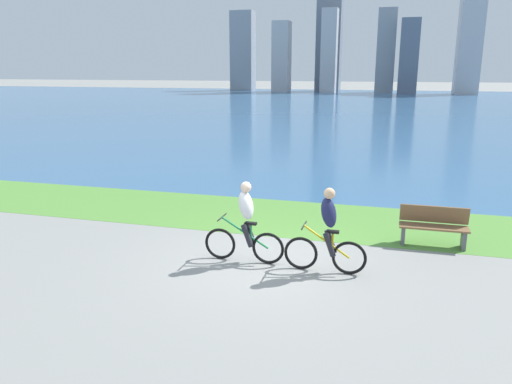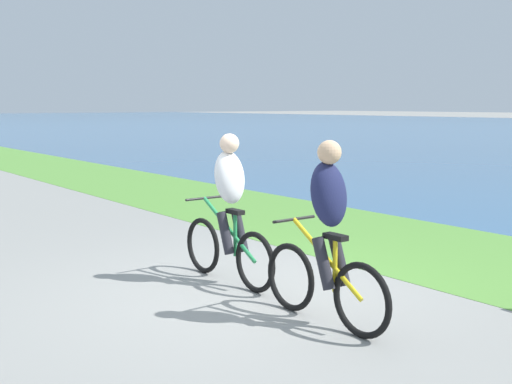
# 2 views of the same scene
# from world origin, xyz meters

# --- Properties ---
(ground_plane) EXTENTS (300.00, 300.00, 0.00)m
(ground_plane) POSITION_xyz_m (0.00, 0.00, 0.00)
(ground_plane) COLOR gray
(grass_strip_bayside) EXTENTS (120.00, 3.34, 0.01)m
(grass_strip_bayside) POSITION_xyz_m (0.00, 3.30, 0.00)
(grass_strip_bayside) COLOR #59933D
(grass_strip_bayside) RESTS_ON ground
(bay_water_surface) EXTENTS (300.00, 82.08, 0.00)m
(bay_water_surface) POSITION_xyz_m (0.00, 46.01, 0.00)
(bay_water_surface) COLOR #386693
(bay_water_surface) RESTS_ON ground
(cyclist_lead) EXTENTS (1.72, 0.52, 1.71)m
(cyclist_lead) POSITION_xyz_m (-0.40, 0.00, 0.84)
(cyclist_lead) COLOR black
(cyclist_lead) RESTS_ON ground
(cyclist_trailing) EXTENTS (1.63, 0.52, 1.72)m
(cyclist_trailing) POSITION_xyz_m (1.30, -0.09, 0.85)
(cyclist_trailing) COLOR black
(cyclist_trailing) RESTS_ON ground
(bench_near_path) EXTENTS (1.50, 0.47, 0.90)m
(bench_near_path) POSITION_xyz_m (3.44, 2.07, 0.45)
(bench_near_path) COLOR brown
(bench_near_path) RESTS_ON ground
(city_skyline_far_shore) EXTENTS (41.60, 9.92, 26.90)m
(city_skyline_far_shore) POSITION_xyz_m (-5.13, 77.91, 9.22)
(city_skyline_far_shore) COLOR #8C939E
(city_skyline_far_shore) RESTS_ON ground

